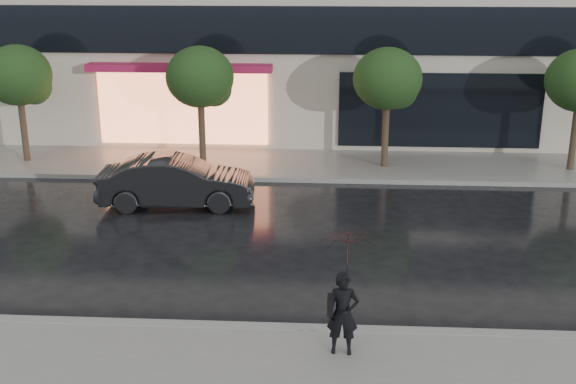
{
  "coord_description": "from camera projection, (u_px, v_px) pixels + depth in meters",
  "views": [
    {
      "loc": [
        1.2,
        -12.95,
        6.68
      ],
      "look_at": [
        0.24,
        3.17,
        1.4
      ],
      "focal_mm": 45.0,
      "sensor_mm": 36.0,
      "label": 1
    }
  ],
  "objects": [
    {
      "name": "tree_far_west",
      "position": [
        20.0,
        77.0,
        23.54
      ],
      "size": [
        2.2,
        2.2,
        3.99
      ],
      "color": "#33261C",
      "rests_on": "ground"
    },
    {
      "name": "ground",
      "position": [
        266.0,
        307.0,
        14.43
      ],
      "size": [
        120.0,
        120.0,
        0.0
      ],
      "primitive_type": "plane",
      "color": "black",
      "rests_on": "ground"
    },
    {
      "name": "parked_car",
      "position": [
        177.0,
        182.0,
        20.07
      ],
      "size": [
        4.4,
        1.79,
        1.42
      ],
      "primitive_type": "imported",
      "rotation": [
        0.0,
        0.0,
        1.64
      ],
      "color": "black",
      "rests_on": "ground"
    },
    {
      "name": "tree_mid_west",
      "position": [
        202.0,
        79.0,
        23.2
      ],
      "size": [
        2.2,
        2.2,
        3.99
      ],
      "color": "#33261C",
      "rests_on": "ground"
    },
    {
      "name": "sidewalk_far",
      "position": [
        293.0,
        164.0,
        24.13
      ],
      "size": [
        60.0,
        3.5,
        0.12
      ],
      "primitive_type": "cube",
      "color": "slate",
      "rests_on": "ground"
    },
    {
      "name": "curb_far",
      "position": [
        290.0,
        179.0,
        22.47
      ],
      "size": [
        60.0,
        0.25,
        0.14
      ],
      "primitive_type": "cube",
      "color": "gray",
      "rests_on": "ground"
    },
    {
      "name": "curb_near",
      "position": [
        262.0,
        329.0,
        13.46
      ],
      "size": [
        60.0,
        0.25,
        0.14
      ],
      "primitive_type": "cube",
      "color": "gray",
      "rests_on": "ground"
    },
    {
      "name": "pedestrian_with_umbrella",
      "position": [
        346.0,
        271.0,
        12.08
      ],
      "size": [
        1.03,
        1.05,
        2.27
      ],
      "rotation": [
        0.0,
        0.0,
        -0.03
      ],
      "color": "black",
      "rests_on": "sidewalk_near"
    },
    {
      "name": "tree_mid_east",
      "position": [
        389.0,
        81.0,
        22.86
      ],
      "size": [
        2.2,
        2.2,
        3.99
      ],
      "color": "#33261C",
      "rests_on": "ground"
    }
  ]
}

